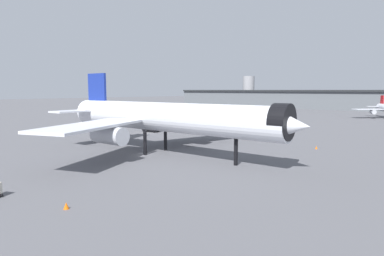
# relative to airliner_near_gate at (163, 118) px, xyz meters

# --- Properties ---
(ground) EXTENTS (900.00, 900.00, 0.00)m
(ground) POSITION_rel_airliner_near_gate_xyz_m (-2.38, -3.32, -7.46)
(ground) COLOR #56565B
(airliner_near_gate) EXTENTS (58.76, 53.26, 16.93)m
(airliner_near_gate) POSITION_rel_airliner_near_gate_xyz_m (0.00, 0.00, 0.00)
(airliner_near_gate) COLOR silver
(airliner_near_gate) RESTS_ON ground
(terminal_building) EXTENTS (246.76, 45.26, 23.98)m
(terminal_building) POSITION_rel_airliner_near_gate_xyz_m (-34.94, 182.56, -0.74)
(terminal_building) COLOR slate
(terminal_building) RESTS_ON ground
(service_truck_front) EXTENTS (5.89, 3.63, 3.00)m
(service_truck_front) POSITION_rel_airliner_near_gate_xyz_m (-29.34, 20.60, -5.87)
(service_truck_front) COLOR black
(service_truck_front) RESTS_ON ground
(traffic_cone_near_nose) EXTENTS (0.61, 0.61, 0.76)m
(traffic_cone_near_nose) POSITION_rel_airliner_near_gate_xyz_m (15.55, -28.01, -7.08)
(traffic_cone_near_nose) COLOR #F2600C
(traffic_cone_near_nose) RESTS_ON ground
(traffic_cone_wingtip) EXTENTS (0.52, 0.52, 0.66)m
(traffic_cone_wingtip) POSITION_rel_airliner_near_gate_xyz_m (20.48, 26.90, -7.13)
(traffic_cone_wingtip) COLOR #F2600C
(traffic_cone_wingtip) RESTS_ON ground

